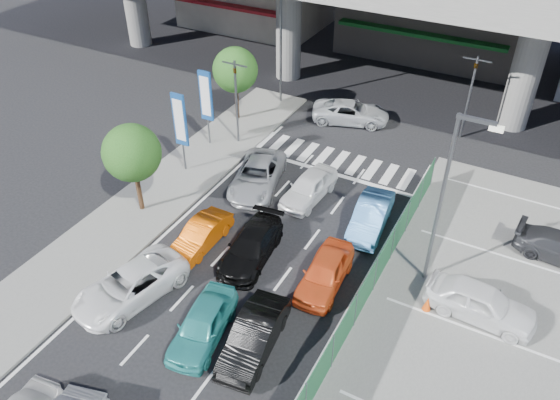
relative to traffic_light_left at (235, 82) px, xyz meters
The scene contains 24 objects.
ground 14.07m from the traffic_light_left, 62.68° to the right, with size 120.00×120.00×0.00m, color black.
parking_lot 20.28m from the traffic_light_left, 30.17° to the right, with size 12.00×28.00×0.06m, color slate.
sidewalk_left 8.93m from the traffic_light_left, 95.71° to the right, with size 4.00×30.00×0.12m, color slate.
fence_run 16.20m from the traffic_light_left, 43.73° to the right, with size 0.16×22.00×1.80m, color #1D5531, non-canonical shape.
traffic_light_left is the anchor object (origin of this frame).
traffic_light_right 13.63m from the traffic_light_left, 30.89° to the left, with size 1.60×1.24×5.20m.
street_lamp_right 14.68m from the traffic_light_left, 24.16° to the right, with size 1.65×0.22×8.00m.
street_lamp_left 6.06m from the traffic_light_left, 91.20° to the left, with size 1.65×0.22×8.00m.
signboard_near 4.22m from the traffic_light_left, 104.02° to the right, with size 0.80×0.14×4.70m.
signboard_far 1.93m from the traffic_light_left, 144.30° to the right, with size 0.80×0.14×4.70m.
tree_near 8.06m from the traffic_light_left, 95.71° to the right, with size 2.80×2.80×4.80m.
tree_far 3.02m from the traffic_light_left, 122.62° to the left, with size 2.80×2.80×4.80m.
sedan_white_mid_left 13.58m from the traffic_light_left, 78.08° to the right, with size 2.29×4.97×1.38m, color white.
taxi_teal_mid 15.09m from the traffic_light_left, 63.62° to the right, with size 1.63×4.05×1.38m, color teal.
hatch_black_mid_right 15.72m from the traffic_light_left, 56.12° to the right, with size 1.46×4.19×1.38m, color black.
taxi_orange_left 10.01m from the traffic_light_left, 68.79° to the right, with size 1.29×3.71×1.22m, color #DC5606.
sedan_black_mid 10.81m from the traffic_light_left, 55.07° to the right, with size 1.83×4.49×1.30m, color black.
taxi_orange_right 13.10m from the traffic_light_left, 41.48° to the right, with size 1.63×4.05×1.38m, color #E0501F.
wagon_silver_front_left 5.78m from the traffic_light_left, 46.10° to the right, with size 2.29×4.97×1.38m, color #989B9F.
sedan_white_front_mid 7.65m from the traffic_light_left, 26.57° to the right, with size 1.63×4.05×1.38m, color white.
kei_truck_front_right 11.09m from the traffic_light_left, 21.46° to the right, with size 1.46×4.19×1.38m, color #4989CF.
crossing_wagon_silver 8.19m from the traffic_light_left, 48.74° to the left, with size 2.24×4.86×1.35m, color silver.
parked_sedan_white 17.55m from the traffic_light_left, 24.46° to the right, with size 1.74×4.34×1.48m, color white.
traffic_cone 16.26m from the traffic_light_left, 29.55° to the right, with size 0.35×0.35×0.68m, color #DA480C.
Camera 1 is at (9.51, -12.04, 16.96)m, focal length 35.00 mm.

